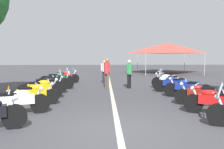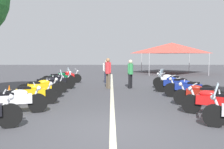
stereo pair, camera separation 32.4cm
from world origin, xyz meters
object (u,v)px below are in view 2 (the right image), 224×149
at_px(motorcycle_left_row_1, 14,101).
at_px(motorcycle_right_row_2, 200,94).
at_px(motorcycle_right_row_5, 170,81).
at_px(bystander_0, 130,72).
at_px(traffic_cone_0, 9,92).
at_px(bystander_2, 107,70).
at_px(motorcycle_left_row_6, 59,78).
at_px(motorcycle_right_row_3, 188,88).
at_px(motorcycle_left_row_7, 66,76).
at_px(event_tent, 172,48).
at_px(motorcycle_left_row_5, 57,81).
at_px(motorcycle_right_row_4, 174,84).
at_px(motorcycle_left_row_2, 31,93).
at_px(motorcycle_left_row_4, 47,84).
at_px(motorcycle_right_row_1, 213,102).
at_px(motorcycle_left_row_3, 40,88).
at_px(bystander_1, 108,71).

xyz_separation_m(motorcycle_left_row_1, motorcycle_right_row_2, (1.25, -6.53, -0.01)).
bearing_deg(motorcycle_left_row_1, motorcycle_right_row_5, 19.94).
bearing_deg(bystander_0, traffic_cone_0, -115.97).
bearing_deg(motorcycle_right_row_5, bystander_2, -10.35).
height_order(motorcycle_left_row_6, motorcycle_right_row_3, motorcycle_left_row_6).
height_order(motorcycle_left_row_7, event_tent, event_tent).
distance_m(motorcycle_left_row_5, motorcycle_right_row_5, 6.45).
xyz_separation_m(motorcycle_left_row_1, event_tent, (17.12, -9.48, 2.19)).
bearing_deg(motorcycle_right_row_3, motorcycle_left_row_7, -13.24).
bearing_deg(motorcycle_left_row_1, motorcycle_left_row_6, 69.30).
bearing_deg(motorcycle_right_row_4, bystander_0, -8.70).
bearing_deg(bystander_0, motorcycle_right_row_3, -18.49).
bearing_deg(motorcycle_right_row_2, motorcycle_left_row_2, 16.69).
relative_size(motorcycle_left_row_4, motorcycle_left_row_5, 1.01).
height_order(motorcycle_right_row_2, bystander_0, bystander_0).
height_order(motorcycle_left_row_6, bystander_0, bystander_0).
relative_size(motorcycle_right_row_5, bystander_2, 1.18).
bearing_deg(motorcycle_left_row_1, motorcycle_right_row_4, 12.19).
distance_m(motorcycle_right_row_1, motorcycle_right_row_2, 1.46).
distance_m(motorcycle_left_row_7, motorcycle_right_row_5, 7.07).
height_order(motorcycle_left_row_1, motorcycle_left_row_6, motorcycle_left_row_6).
bearing_deg(motorcycle_left_row_2, motorcycle_right_row_5, 17.83).
xyz_separation_m(motorcycle_left_row_2, bystander_2, (7.04, -2.80, 0.48)).
distance_m(motorcycle_left_row_4, motorcycle_right_row_5, 6.79).
xyz_separation_m(motorcycle_left_row_3, motorcycle_right_row_1, (-3.13, -6.41, -0.01)).
relative_size(motorcycle_left_row_1, motorcycle_right_row_3, 1.04).
bearing_deg(motorcycle_left_row_7, motorcycle_right_row_4, -46.56).
distance_m(traffic_cone_0, bystander_0, 6.51).
bearing_deg(motorcycle_left_row_5, motorcycle_right_row_5, -12.68).
height_order(motorcycle_left_row_3, bystander_2, bystander_2).
bearing_deg(motorcycle_right_row_1, motorcycle_left_row_4, -4.18).
height_order(motorcycle_left_row_7, bystander_2, bystander_2).
distance_m(motorcycle_left_row_2, traffic_cone_0, 2.05).
distance_m(motorcycle_left_row_4, motorcycle_right_row_3, 6.85).
distance_m(motorcycle_right_row_1, motorcycle_right_row_4, 4.49).
bearing_deg(motorcycle_left_row_7, motorcycle_right_row_3, -53.52).
relative_size(motorcycle_right_row_2, bystander_0, 1.16).
distance_m(motorcycle_left_row_7, motorcycle_right_row_4, 7.68).
height_order(motorcycle_left_row_5, event_tent, event_tent).
bearing_deg(motorcycle_right_row_4, motorcycle_left_row_6, 7.12).
distance_m(motorcycle_right_row_2, traffic_cone_0, 8.11).
distance_m(bystander_1, bystander_2, 2.60).
distance_m(motorcycle_left_row_6, motorcycle_right_row_1, 9.82).
bearing_deg(motorcycle_right_row_2, motorcycle_left_row_4, -6.18).
height_order(motorcycle_left_row_3, bystander_0, bystander_0).
height_order(motorcycle_left_row_2, motorcycle_left_row_3, motorcycle_left_row_3).
bearing_deg(motorcycle_left_row_6, bystander_0, -36.59).
relative_size(traffic_cone_0, bystander_0, 0.37).
distance_m(motorcycle_left_row_2, motorcycle_left_row_3, 1.44).
height_order(motorcycle_left_row_5, traffic_cone_0, motorcycle_left_row_5).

